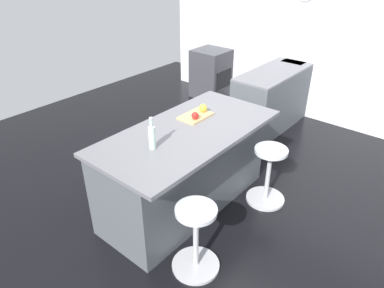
% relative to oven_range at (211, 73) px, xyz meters
% --- Properties ---
extents(ground_plane, '(7.77, 7.77, 0.00)m').
position_rel_oven_range_xyz_m(ground_plane, '(2.64, 1.85, -0.45)').
color(ground_plane, black).
extents(interior_partition_left, '(0.15, 5.75, 2.83)m').
position_rel_oven_range_xyz_m(interior_partition_left, '(-0.35, 1.85, 0.97)').
color(interior_partition_left, silver).
rests_on(interior_partition_left, ground_plane).
extents(sink_cabinet, '(2.34, 0.60, 1.20)m').
position_rel_oven_range_xyz_m(sink_cabinet, '(-0.00, 1.52, 0.02)').
color(sink_cabinet, '#4C5156').
rests_on(sink_cabinet, ground_plane).
extents(oven_range, '(0.60, 0.61, 0.89)m').
position_rel_oven_range_xyz_m(oven_range, '(0.00, 0.00, 0.00)').
color(oven_range, '#38383D').
rests_on(oven_range, ground_plane).
extents(kitchen_island, '(2.02, 0.99, 0.96)m').
position_rel_oven_range_xyz_m(kitchen_island, '(2.78, 1.77, 0.04)').
color(kitchen_island, '#4C5156').
rests_on(kitchen_island, ground_plane).
extents(stool_by_window, '(0.44, 0.44, 0.68)m').
position_rel_oven_range_xyz_m(stool_by_window, '(2.15, 2.44, -0.12)').
color(stool_by_window, '#B7B7BC').
rests_on(stool_by_window, ground_plane).
extents(stool_middle, '(0.44, 0.44, 0.68)m').
position_rel_oven_range_xyz_m(stool_middle, '(3.42, 2.44, -0.12)').
color(stool_middle, '#B7B7BC').
rests_on(stool_middle, ground_plane).
extents(cutting_board, '(0.36, 0.24, 0.02)m').
position_rel_oven_range_xyz_m(cutting_board, '(2.50, 1.67, 0.52)').
color(cutting_board, tan).
rests_on(cutting_board, kitchen_island).
extents(apple_red, '(0.08, 0.08, 0.08)m').
position_rel_oven_range_xyz_m(apple_red, '(2.57, 1.73, 0.57)').
color(apple_red, red).
rests_on(apple_red, cutting_board).
extents(apple_yellow, '(0.09, 0.09, 0.09)m').
position_rel_oven_range_xyz_m(apple_yellow, '(2.37, 1.68, 0.57)').
color(apple_yellow, gold).
rests_on(apple_yellow, cutting_board).
extents(water_bottle, '(0.06, 0.06, 0.31)m').
position_rel_oven_range_xyz_m(water_bottle, '(3.27, 1.80, 0.63)').
color(water_bottle, silver).
rests_on(water_bottle, kitchen_island).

